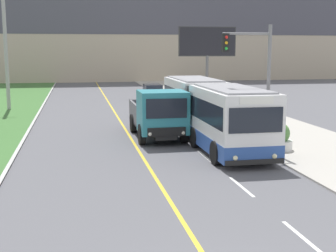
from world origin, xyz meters
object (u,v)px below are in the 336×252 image
(city_bus, at_px, (210,111))
(utility_pole_far, at_px, (5,31))
(dump_truck, at_px, (160,115))
(billboard_large, at_px, (207,45))
(car_distant, at_px, (153,93))
(traffic_light_mast, at_px, (255,73))
(planter_round_second, at_px, (245,122))
(planter_round_near, at_px, (279,138))

(city_bus, xyz_separation_m, utility_pole_far, (-11.99, 15.18, 4.50))
(dump_truck, height_order, billboard_large, billboard_large)
(utility_pole_far, bearing_deg, car_distant, 21.13)
(utility_pole_far, relative_size, traffic_light_mast, 2.07)
(city_bus, distance_m, billboard_large, 16.44)
(dump_truck, height_order, planter_round_second, dump_truck)
(dump_truck, height_order, planter_round_near, dump_truck)
(car_distant, bearing_deg, planter_round_second, -82.69)
(utility_pole_far, bearing_deg, planter_round_second, -42.72)
(city_bus, xyz_separation_m, billboard_large, (4.20, 15.50, 3.51))
(car_distant, distance_m, billboard_large, 7.37)
(billboard_large, bearing_deg, planter_round_near, -95.43)
(dump_truck, bearing_deg, traffic_light_mast, -47.34)
(car_distant, relative_size, utility_pole_far, 0.36)
(billboard_large, height_order, planter_round_near, billboard_large)
(billboard_large, relative_size, planter_round_near, 5.08)
(billboard_large, xyz_separation_m, planter_round_near, (-1.77, -18.59, -4.42))
(traffic_light_mast, bearing_deg, dump_truck, 132.66)
(billboard_large, xyz_separation_m, planter_round_second, (-1.63, -13.76, -4.41))
(dump_truck, xyz_separation_m, traffic_light_mast, (3.63, -3.94, 2.37))
(traffic_light_mast, bearing_deg, planter_round_near, 6.90)
(planter_round_near, relative_size, planter_round_second, 0.99)
(car_distant, distance_m, traffic_light_mast, 23.37)
(traffic_light_mast, xyz_separation_m, planter_round_second, (1.47, 4.99, -3.04))
(planter_round_near, bearing_deg, city_bus, 128.25)
(city_bus, height_order, traffic_light_mast, traffic_light_mast)
(city_bus, distance_m, planter_round_near, 4.04)
(dump_truck, xyz_separation_m, billboard_large, (6.73, 14.81, 3.74))
(city_bus, height_order, car_distant, city_bus)
(city_bus, height_order, dump_truck, city_bus)
(utility_pole_far, distance_m, traffic_light_mast, 22.73)
(car_distant, bearing_deg, dump_truck, -98.19)
(utility_pole_far, bearing_deg, planter_round_near, -51.71)
(traffic_light_mast, bearing_deg, city_bus, 108.64)
(traffic_light_mast, bearing_deg, car_distant, 92.13)
(car_distant, bearing_deg, city_bus, -90.68)
(car_distant, bearing_deg, utility_pole_far, -158.87)
(car_distant, relative_size, planter_round_second, 3.29)
(dump_truck, xyz_separation_m, utility_pole_far, (-9.46, 14.50, 4.73))
(traffic_light_mast, height_order, planter_round_second, traffic_light_mast)
(car_distant, distance_m, planter_round_second, 18.32)
(city_bus, bearing_deg, car_distant, 89.32)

